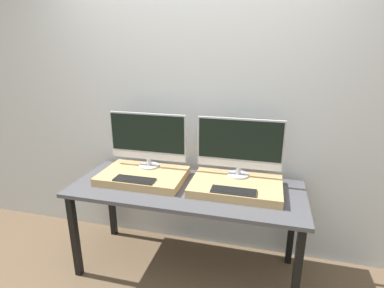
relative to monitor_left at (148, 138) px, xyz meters
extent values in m
cube|color=silver|center=(0.38, 0.24, 0.23)|extent=(8.00, 0.04, 2.60)
cube|color=#47474C|center=(0.38, -0.18, -0.33)|extent=(1.79, 0.71, 0.03)
cube|color=black|center=(-0.46, -0.48, -0.71)|extent=(0.05, 0.05, 0.72)
cube|color=black|center=(1.22, -0.48, -0.71)|extent=(0.05, 0.05, 0.72)
cube|color=black|center=(-0.46, 0.11, -0.71)|extent=(0.05, 0.05, 0.72)
cube|color=black|center=(1.22, 0.11, -0.71)|extent=(0.05, 0.05, 0.72)
cube|color=tan|center=(0.00, -0.13, -0.28)|extent=(0.68, 0.45, 0.06)
cylinder|color=#B2B2B7|center=(0.00, 0.00, -0.25)|extent=(0.17, 0.17, 0.01)
cylinder|color=#B2B2B7|center=(0.00, 0.00, -0.21)|extent=(0.04, 0.04, 0.06)
cube|color=#B2B2B7|center=(0.00, 0.00, 0.01)|extent=(0.66, 0.02, 0.39)
cube|color=black|center=(0.00, -0.01, 0.04)|extent=(0.63, 0.00, 0.31)
cube|color=silver|center=(0.00, -0.01, -0.15)|extent=(0.65, 0.00, 0.06)
cube|color=#2D2D2D|center=(0.00, -0.29, -0.25)|extent=(0.32, 0.11, 0.01)
cube|color=black|center=(0.00, -0.29, -0.24)|extent=(0.31, 0.10, 0.00)
cube|color=tan|center=(0.76, -0.13, -0.28)|extent=(0.68, 0.45, 0.06)
cylinder|color=#B2B2B7|center=(0.76, 0.00, -0.25)|extent=(0.17, 0.17, 0.01)
cylinder|color=#B2B2B7|center=(0.76, 0.00, -0.21)|extent=(0.04, 0.04, 0.06)
cube|color=#B2B2B7|center=(0.76, 0.00, 0.01)|extent=(0.66, 0.02, 0.39)
cube|color=black|center=(0.76, -0.01, 0.04)|extent=(0.63, 0.00, 0.31)
cube|color=silver|center=(0.76, -0.01, -0.15)|extent=(0.65, 0.00, 0.06)
cube|color=#2D2D2D|center=(0.76, -0.29, -0.25)|extent=(0.32, 0.11, 0.01)
cube|color=black|center=(0.76, -0.29, -0.24)|extent=(0.31, 0.10, 0.00)
camera|label=1|loc=(0.95, -2.21, 0.71)|focal=28.00mm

